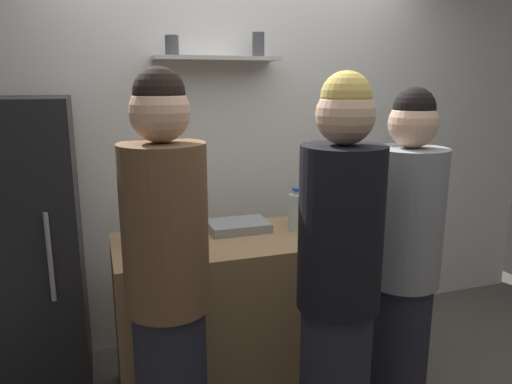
{
  "coord_description": "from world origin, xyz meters",
  "views": [
    {
      "loc": [
        -0.93,
        -1.89,
        1.76
      ],
      "look_at": [
        -0.11,
        0.54,
        1.16
      ],
      "focal_mm": 33.98,
      "sensor_mm": 36.0,
      "label": 1
    }
  ],
  "objects_px": {
    "person_grey_hoodie": "(402,273)",
    "wine_bottle_pale_glass": "(149,223)",
    "wine_bottle_green_glass": "(360,219)",
    "wine_bottle_dark_glass": "(303,201)",
    "refrigerator": "(23,255)",
    "baking_pan": "(238,226)",
    "utensil_holder": "(333,217)",
    "person_blonde": "(338,293)",
    "wine_bottle_amber_glass": "(134,220)",
    "water_bottle_plastic": "(297,211)",
    "person_brown_jacket": "(168,294)"
  },
  "relations": [
    {
      "from": "refrigerator",
      "to": "wine_bottle_green_glass",
      "type": "xyz_separation_m",
      "value": [
        1.75,
        -0.52,
        0.18
      ]
    },
    {
      "from": "wine_bottle_green_glass",
      "to": "water_bottle_plastic",
      "type": "height_order",
      "value": "wine_bottle_green_glass"
    },
    {
      "from": "refrigerator",
      "to": "water_bottle_plastic",
      "type": "height_order",
      "value": "refrigerator"
    },
    {
      "from": "refrigerator",
      "to": "person_blonde",
      "type": "height_order",
      "value": "person_blonde"
    },
    {
      "from": "person_grey_hoodie",
      "to": "wine_bottle_pale_glass",
      "type": "bearing_deg",
      "value": 93.23
    },
    {
      "from": "person_brown_jacket",
      "to": "utensil_holder",
      "type": "bearing_deg",
      "value": -18.75
    },
    {
      "from": "wine_bottle_green_glass",
      "to": "wine_bottle_amber_glass",
      "type": "distance_m",
      "value": 1.21
    },
    {
      "from": "wine_bottle_dark_glass",
      "to": "person_brown_jacket",
      "type": "xyz_separation_m",
      "value": [
        -0.96,
        -0.82,
        -0.12
      ]
    },
    {
      "from": "refrigerator",
      "to": "baking_pan",
      "type": "xyz_separation_m",
      "value": [
        1.16,
        -0.18,
        0.1
      ]
    },
    {
      "from": "person_blonde",
      "to": "utensil_holder",
      "type": "bearing_deg",
      "value": 63.43
    },
    {
      "from": "wine_bottle_dark_glass",
      "to": "person_blonde",
      "type": "xyz_separation_m",
      "value": [
        -0.29,
        -1.02,
        -0.12
      ]
    },
    {
      "from": "person_blonde",
      "to": "wine_bottle_green_glass",
      "type": "bearing_deg",
      "value": 52.04
    },
    {
      "from": "utensil_holder",
      "to": "person_blonde",
      "type": "distance_m",
      "value": 0.86
    },
    {
      "from": "wine_bottle_amber_glass",
      "to": "wine_bottle_dark_glass",
      "type": "distance_m",
      "value": 1.04
    },
    {
      "from": "refrigerator",
      "to": "baking_pan",
      "type": "bearing_deg",
      "value": -8.79
    },
    {
      "from": "utensil_holder",
      "to": "water_bottle_plastic",
      "type": "xyz_separation_m",
      "value": [
        -0.21,
        0.04,
        0.05
      ]
    },
    {
      "from": "utensil_holder",
      "to": "wine_bottle_green_glass",
      "type": "height_order",
      "value": "wine_bottle_green_glass"
    },
    {
      "from": "wine_bottle_dark_glass",
      "to": "utensil_holder",
      "type": "bearing_deg",
      "value": -72.37
    },
    {
      "from": "utensil_holder",
      "to": "person_brown_jacket",
      "type": "distance_m",
      "value": 1.19
    },
    {
      "from": "water_bottle_plastic",
      "to": "person_brown_jacket",
      "type": "height_order",
      "value": "person_brown_jacket"
    },
    {
      "from": "person_brown_jacket",
      "to": "person_grey_hoodie",
      "type": "xyz_separation_m",
      "value": [
        1.11,
        -0.02,
        -0.05
      ]
    },
    {
      "from": "person_blonde",
      "to": "baking_pan",
      "type": "bearing_deg",
      "value": 99.01
    },
    {
      "from": "utensil_holder",
      "to": "person_grey_hoodie",
      "type": "height_order",
      "value": "person_grey_hoodie"
    },
    {
      "from": "baking_pan",
      "to": "wine_bottle_amber_glass",
      "type": "bearing_deg",
      "value": -177.37
    },
    {
      "from": "person_grey_hoodie",
      "to": "refrigerator",
      "type": "bearing_deg",
      "value": 94.39
    },
    {
      "from": "refrigerator",
      "to": "water_bottle_plastic",
      "type": "distance_m",
      "value": 1.52
    },
    {
      "from": "wine_bottle_amber_glass",
      "to": "person_grey_hoodie",
      "type": "bearing_deg",
      "value": -30.92
    },
    {
      "from": "baking_pan",
      "to": "wine_bottle_dark_glass",
      "type": "height_order",
      "value": "wine_bottle_dark_glass"
    },
    {
      "from": "wine_bottle_amber_glass",
      "to": "utensil_holder",
      "type": "bearing_deg",
      "value": -6.16
    },
    {
      "from": "person_brown_jacket",
      "to": "person_grey_hoodie",
      "type": "bearing_deg",
      "value": -48.32
    },
    {
      "from": "refrigerator",
      "to": "person_blonde",
      "type": "bearing_deg",
      "value": -39.66
    },
    {
      "from": "refrigerator",
      "to": "wine_bottle_pale_glass",
      "type": "relative_size",
      "value": 5.03
    },
    {
      "from": "wine_bottle_pale_glass",
      "to": "wine_bottle_dark_glass",
      "type": "xyz_separation_m",
      "value": [
        0.96,
        0.23,
        -0.02
      ]
    },
    {
      "from": "wine_bottle_pale_glass",
      "to": "person_grey_hoodie",
      "type": "xyz_separation_m",
      "value": [
        1.11,
        -0.61,
        -0.18
      ]
    },
    {
      "from": "baking_pan",
      "to": "wine_bottle_amber_glass",
      "type": "height_order",
      "value": "wine_bottle_amber_glass"
    },
    {
      "from": "refrigerator",
      "to": "wine_bottle_green_glass",
      "type": "height_order",
      "value": "refrigerator"
    },
    {
      "from": "wine_bottle_pale_glass",
      "to": "wine_bottle_amber_glass",
      "type": "height_order",
      "value": "wine_bottle_pale_glass"
    },
    {
      "from": "wine_bottle_dark_glass",
      "to": "person_brown_jacket",
      "type": "relative_size",
      "value": 0.17
    },
    {
      "from": "utensil_holder",
      "to": "person_blonde",
      "type": "xyz_separation_m",
      "value": [
        -0.37,
        -0.77,
        -0.08
      ]
    },
    {
      "from": "wine_bottle_dark_glass",
      "to": "wine_bottle_amber_glass",
      "type": "bearing_deg",
      "value": -172.71
    },
    {
      "from": "water_bottle_plastic",
      "to": "person_brown_jacket",
      "type": "xyz_separation_m",
      "value": [
        -0.83,
        -0.61,
        -0.12
      ]
    },
    {
      "from": "water_bottle_plastic",
      "to": "person_grey_hoodie",
      "type": "relative_size",
      "value": 0.14
    },
    {
      "from": "baking_pan",
      "to": "wine_bottle_amber_glass",
      "type": "distance_m",
      "value": 0.59
    },
    {
      "from": "baking_pan",
      "to": "person_grey_hoodie",
      "type": "xyz_separation_m",
      "value": [
        0.6,
        -0.73,
        -0.08
      ]
    },
    {
      "from": "wine_bottle_pale_glass",
      "to": "wine_bottle_amber_glass",
      "type": "relative_size",
      "value": 1.03
    },
    {
      "from": "wine_bottle_green_glass",
      "to": "wine_bottle_dark_glass",
      "type": "bearing_deg",
      "value": 107.34
    },
    {
      "from": "wine_bottle_amber_glass",
      "to": "person_brown_jacket",
      "type": "height_order",
      "value": "person_brown_jacket"
    },
    {
      "from": "refrigerator",
      "to": "wine_bottle_amber_glass",
      "type": "xyz_separation_m",
      "value": [
        0.58,
        -0.21,
        0.2
      ]
    },
    {
      "from": "water_bottle_plastic",
      "to": "wine_bottle_pale_glass",
      "type": "bearing_deg",
      "value": -178.43
    },
    {
      "from": "person_brown_jacket",
      "to": "wine_bottle_pale_glass",
      "type": "bearing_deg",
      "value": 42.67
    }
  ]
}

